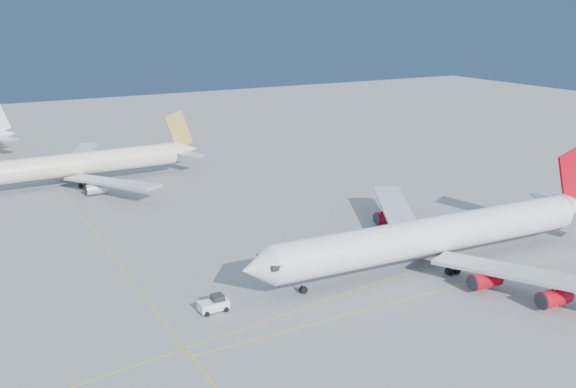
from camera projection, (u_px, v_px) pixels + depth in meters
name	position (u px, v px, depth m)	size (l,w,h in m)	color
ground	(375.00, 264.00, 114.29)	(500.00, 500.00, 0.00)	slate
taxiway_lines	(286.00, 268.00, 112.78)	(118.86, 140.00, 0.02)	#D0A00B
airliner_virgin	(440.00, 235.00, 112.72)	(74.98, 67.33, 18.50)	white
airliner_etihad	(80.00, 164.00, 165.73)	(65.72, 60.80, 17.18)	beige
pushback_tug	(214.00, 304.00, 96.35)	(4.48, 2.78, 2.51)	white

